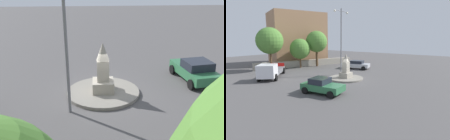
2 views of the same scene
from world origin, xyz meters
The scene contains 12 objects.
ground_plane centered at (0.00, 0.00, 0.00)m, with size 80.00×80.00×0.00m, color #4F4C4C.
traffic_island centered at (0.00, 0.00, 0.09)m, with size 4.25×4.25×0.19m, color gray.
monument centered at (0.00, 0.00, 1.34)m, with size 1.23×1.23×2.94m.
streetlamp centered at (1.78, 2.07, 5.25)m, with size 2.96×0.28×8.79m.
car_silver_far_side centered at (7.17, 3.01, 0.72)m, with size 2.94×4.75×1.38m.
car_green_near_island centered at (-6.07, -1.64, 0.72)m, with size 2.52×4.06×1.43m.
truck_white_waiting centered at (-5.46, 7.69, 0.94)m, with size 5.97×5.79×1.92m.
stone_boundary_wall centered at (4.29, 11.49, 0.56)m, with size 18.12×0.70×1.13m, color #9E9687.
corner_building centered at (6.13, 16.39, 4.94)m, with size 10.04×7.45×9.87m, color #A87A56.
tree_near_wall centered at (5.25, 10.07, 4.37)m, with size 3.73×3.73×6.27m.
tree_mid_cluster centered at (-2.13, 12.82, 4.59)m, with size 4.09×4.09×6.64m.
tree_far_corner centered at (2.36, 11.15, 3.19)m, with size 3.42×3.42×4.91m.
Camera 2 is at (-17.65, -12.43, 4.98)m, focal length 28.63 mm.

